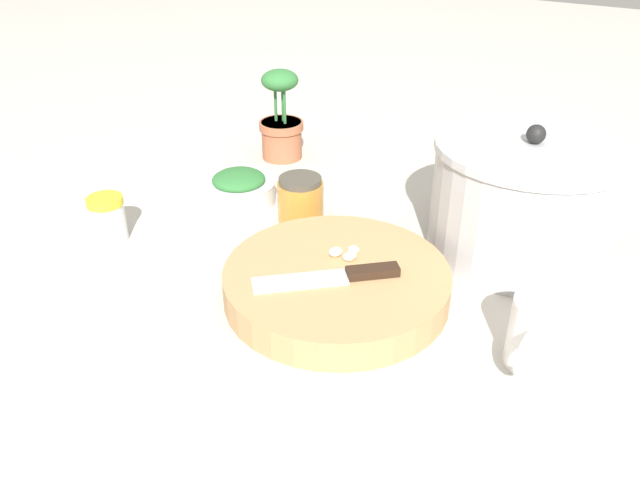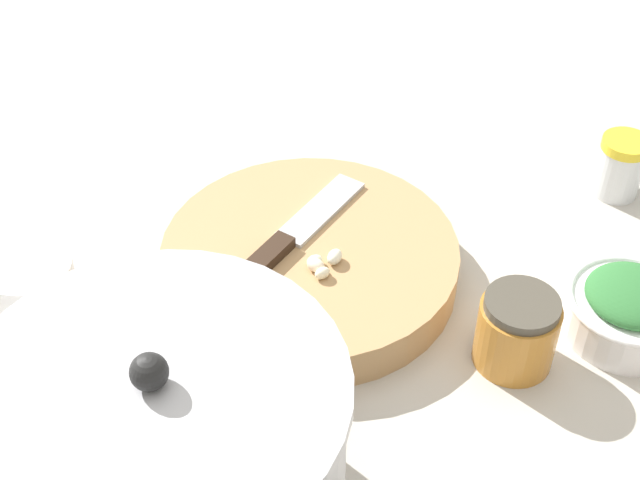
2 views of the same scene
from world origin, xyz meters
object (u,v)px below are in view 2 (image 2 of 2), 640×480
(garlic_cloves, at_px, (323,263))
(spice_jar, at_px, (621,166))
(herb_bowl, at_px, (629,309))
(honey_jar, at_px, (517,331))
(cutting_board, at_px, (310,262))
(stock_pot, at_px, (166,459))
(chef_knife, at_px, (296,232))
(coffee_mug, at_px, (37,296))

(garlic_cloves, xyz_separation_m, spice_jar, (-0.39, -0.09, -0.01))
(herb_bowl, distance_m, honey_jar, 0.13)
(cutting_board, xyz_separation_m, stock_pot, (0.18, 0.26, 0.07))
(chef_knife, relative_size, honey_jar, 2.10)
(spice_jar, xyz_separation_m, stock_pot, (0.57, 0.31, 0.05))
(spice_jar, bearing_deg, cutting_board, 7.92)
(garlic_cloves, relative_size, spice_jar, 0.60)
(cutting_board, relative_size, spice_jar, 4.16)
(cutting_board, distance_m, honey_jar, 0.23)
(garlic_cloves, bearing_deg, stock_pot, 51.04)
(chef_knife, distance_m, honey_jar, 0.25)
(chef_knife, height_order, spice_jar, spice_jar)
(garlic_cloves, xyz_separation_m, coffee_mug, (0.28, -0.03, -0.01))
(chef_knife, relative_size, herb_bowl, 1.30)
(coffee_mug, bearing_deg, spice_jar, -174.88)
(cutting_board, bearing_deg, honey_jar, 135.59)
(honey_jar, distance_m, stock_pot, 0.36)
(stock_pot, bearing_deg, chef_knife, -120.67)
(garlic_cloves, height_order, stock_pot, stock_pot)
(honey_jar, bearing_deg, stock_pot, 16.13)
(herb_bowl, height_order, stock_pot, stock_pot)
(herb_bowl, height_order, honey_jar, honey_jar)
(chef_knife, height_order, coffee_mug, coffee_mug)
(honey_jar, bearing_deg, chef_knife, -46.20)
(honey_jar, xyz_separation_m, stock_pot, (0.34, 0.10, 0.05))
(garlic_cloves, bearing_deg, cutting_board, -81.92)
(chef_knife, xyz_separation_m, honey_jar, (-0.18, 0.18, -0.01))
(cutting_board, xyz_separation_m, garlic_cloves, (-0.00, 0.03, 0.03))
(cutting_board, bearing_deg, garlic_cloves, 98.08)
(spice_jar, height_order, stock_pot, stock_pot)
(coffee_mug, bearing_deg, chef_knife, -174.30)
(honey_jar, bearing_deg, cutting_board, -44.41)
(coffee_mug, height_order, honey_jar, coffee_mug)
(coffee_mug, xyz_separation_m, honey_jar, (-0.44, 0.16, -0.01))
(spice_jar, height_order, honey_jar, honey_jar)
(cutting_board, distance_m, herb_bowl, 0.33)
(herb_bowl, relative_size, coffee_mug, 1.08)
(garlic_cloves, height_order, spice_jar, spice_jar)
(garlic_cloves, bearing_deg, herb_bowl, 157.30)
(spice_jar, bearing_deg, stock_pot, 28.95)
(coffee_mug, xyz_separation_m, stock_pot, (-0.10, 0.25, 0.04))
(cutting_board, height_order, spice_jar, spice_jar)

